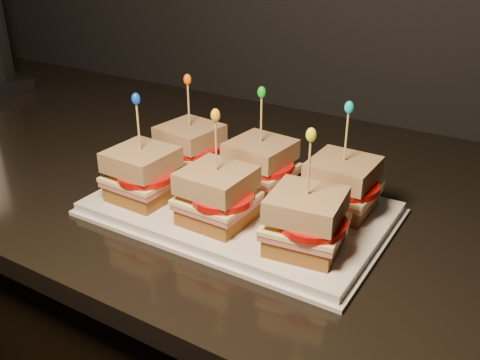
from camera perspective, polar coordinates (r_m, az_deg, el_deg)
The scene contains 45 objects.
granite_slab at distance 0.86m, azimuth 6.70°, elevation -1.92°, with size 2.49×0.75×0.03m, color black.
platter at distance 0.78m, azimuth 0.00°, elevation -3.06°, with size 0.41×0.25×0.02m, color silver.
platter_rim at distance 0.78m, azimuth 0.00°, elevation -3.45°, with size 0.42×0.26×0.01m, color silver.
sandwich_0_bread_bot at distance 0.87m, azimuth -5.24°, elevation 1.85°, with size 0.08×0.08×0.02m, color brown.
sandwich_0_ham at distance 0.87m, azimuth -5.28°, elevation 2.79°, with size 0.09×0.09×0.01m, color #BA5355.
sandwich_0_cheese at distance 0.87m, azimuth -5.30°, elevation 3.21°, with size 0.09×0.09×0.01m, color #FEEC98.
sandwich_0_tomato at distance 0.85m, azimuth -4.91°, elevation 3.39°, with size 0.08×0.08×0.01m, color #BD0D09.
sandwich_0_bread_top at distance 0.86m, azimuth -5.37°, elevation 4.85°, with size 0.09×0.09×0.03m, color brown.
sandwich_0_pick at distance 0.84m, azimuth -5.50°, elevation 7.68°, with size 0.00×0.00×0.09m, color tan.
sandwich_0_frill at distance 0.83m, azimuth -5.63°, elevation 10.64°, with size 0.01×0.01×0.02m, color #FB5E02.
sandwich_1_bread_bot at distance 0.81m, azimuth 2.15°, elevation -0.09°, with size 0.08×0.08×0.02m, color brown.
sandwich_1_ham at distance 0.80m, azimuth 2.17°, elevation 0.91°, with size 0.09×0.09×0.01m, color #BA5355.
sandwich_1_cheese at distance 0.80m, azimuth 2.18°, elevation 1.36°, with size 0.09×0.09×0.01m, color #FEEC98.
sandwich_1_tomato at distance 0.79m, azimuth 2.73°, elevation 1.52°, with size 0.08×0.08×0.01m, color #BD0D09.
sandwich_1_bread_top at distance 0.79m, azimuth 2.21°, elevation 3.11°, with size 0.09×0.09×0.03m, color brown.
sandwich_1_pick at distance 0.77m, azimuth 2.27°, elevation 6.15°, with size 0.00×0.00×0.09m, color tan.
sandwich_1_frill at distance 0.76m, azimuth 2.33°, elevation 9.35°, with size 0.01×0.01×0.02m, color #16B217.
sandwich_2_bread_bot at distance 0.76m, azimuth 10.65°, elevation -2.31°, with size 0.08×0.08×0.02m, color brown.
sandwich_2_ham at distance 0.76m, azimuth 10.74°, elevation -1.27°, with size 0.09×0.09×0.01m, color #BA5355.
sandwich_2_cheese at distance 0.75m, azimuth 10.78°, elevation -0.79°, with size 0.09×0.09×0.01m, color #FEEC98.
sandwich_2_tomato at distance 0.74m, azimuth 11.52°, elevation -0.67°, with size 0.08×0.08×0.01m, color #BD0D09.
sandwich_2_bread_top at distance 0.74m, azimuth 10.95°, elevation 1.04°, with size 0.09×0.09×0.03m, color brown.
sandwich_2_pick at distance 0.72m, azimuth 11.24°, elevation 4.24°, with size 0.00×0.00×0.09m, color tan.
sandwich_2_frill at distance 0.71m, azimuth 11.55°, elevation 7.62°, with size 0.01×0.01×0.02m, color #0BB8C3.
sandwich_3_bread_bot at distance 0.79m, azimuth -10.21°, elevation -1.08°, with size 0.08×0.08×0.02m, color brown.
sandwich_3_ham at distance 0.79m, azimuth -10.30°, elevation -0.07°, with size 0.09×0.09×0.01m, color #BA5355.
sandwich_3_cheese at distance 0.78m, azimuth -10.34°, elevation 0.39°, with size 0.09×0.09×0.01m, color #FEEC98.
sandwich_3_tomato at distance 0.77m, azimuth -10.00°, elevation 0.53°, with size 0.08×0.08×0.01m, color #BD0D09.
sandwich_3_bread_top at distance 0.77m, azimuth -10.49°, elevation 2.16°, with size 0.09×0.09×0.03m, color brown.
sandwich_3_pick at distance 0.76m, azimuth -10.76°, elevation 5.25°, with size 0.00×0.00×0.09m, color tan.
sandwich_3_frill at distance 0.74m, azimuth -11.05°, elevation 8.50°, with size 0.01×0.01×0.02m, color blue.
sandwich_4_bread_bot at distance 0.72m, azimuth -2.42°, elevation -3.53°, with size 0.08×0.08×0.02m, color brown.
sandwich_4_ham at distance 0.71m, azimuth -2.44°, elevation -2.44°, with size 0.09×0.09×0.01m, color #BA5355.
sandwich_4_cheese at distance 0.71m, azimuth -2.45°, elevation -1.94°, with size 0.09×0.09×0.01m, color #FEEC98.
sandwich_4_tomato at distance 0.70m, azimuth -1.92°, elevation -1.83°, with size 0.08×0.08×0.01m, color #BD0D09.
sandwich_4_bread_top at distance 0.70m, azimuth -2.49°, elevation -0.02°, with size 0.09×0.09×0.03m, color brown.
sandwich_4_pick at distance 0.68m, azimuth -2.56°, elevation 3.35°, with size 0.00×0.00×0.09m, color tan.
sandwich_4_frill at distance 0.67m, azimuth -2.64°, elevation 6.93°, with size 0.01×0.01×0.02m, color orange.
sandwich_5_bread_bot at distance 0.67m, azimuth 6.91°, elevation -6.35°, with size 0.08×0.08×0.02m, color brown.
sandwich_5_ham at distance 0.66m, azimuth 6.98°, elevation -5.20°, with size 0.09×0.09×0.01m, color #BA5355.
sandwich_5_cheese at distance 0.66m, azimuth 7.01°, elevation -4.68°, with size 0.09×0.09×0.01m, color #FEEC98.
sandwich_5_tomato at distance 0.64m, azimuth 7.79°, elevation -4.61°, with size 0.08×0.08×0.01m, color #BD0D09.
sandwich_5_bread_top at distance 0.64m, azimuth 7.14°, elevation -2.65°, with size 0.09×0.09×0.03m, color brown.
sandwich_5_pick at distance 0.62m, azimuth 7.36°, elevation 0.95°, with size 0.00×0.00×0.09m, color tan.
sandwich_5_frill at distance 0.61m, azimuth 7.59°, elevation 4.81°, with size 0.01×0.01×0.02m, color yellow.
Camera 1 is at (-0.44, 0.94, 1.31)m, focal length 40.00 mm.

